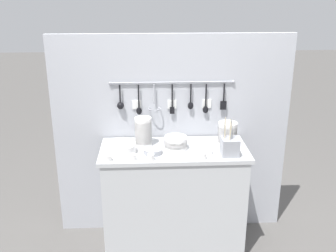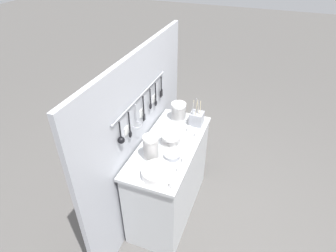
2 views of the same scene
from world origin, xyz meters
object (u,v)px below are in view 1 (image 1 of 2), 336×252
(cup_beside_plates, at_px, (133,158))
(cup_back_right, at_px, (151,157))
(steel_mixing_bowl, at_px, (153,151))
(bowl_stack_back_corner, at_px, (227,134))
(cutlery_caddy, at_px, (230,146))
(plate_stack, at_px, (119,148))
(cup_front_left, at_px, (108,158))
(bowl_stack_nested_right, at_px, (143,132))
(cup_centre, at_px, (209,151))
(cup_by_caddy, at_px, (203,156))
(bowl_stack_tall_left, at_px, (176,143))

(cup_beside_plates, xyz_separation_m, cup_back_right, (0.13, 0.00, 0.00))
(cup_beside_plates, bearing_deg, steel_mixing_bowl, 40.14)
(bowl_stack_back_corner, distance_m, cutlery_caddy, 0.20)
(plate_stack, xyz_separation_m, cup_front_left, (-0.07, -0.15, -0.01))
(bowl_stack_nested_right, distance_m, cup_beside_plates, 0.30)
(cup_centre, bearing_deg, cup_beside_plates, -170.43)
(cup_by_caddy, bearing_deg, steel_mixing_bowl, 161.41)
(bowl_stack_nested_right, relative_size, cup_centre, 4.58)
(bowl_stack_tall_left, bearing_deg, cutlery_caddy, -18.91)
(cutlery_caddy, xyz_separation_m, cup_back_right, (-0.57, -0.07, -0.04))
(cup_by_caddy, bearing_deg, plate_stack, 166.07)
(cup_back_right, bearing_deg, cup_centre, 12.31)
(cup_centre, relative_size, cup_front_left, 1.00)
(bowl_stack_nested_right, bearing_deg, cup_centre, -21.31)
(plate_stack, relative_size, cup_centre, 5.07)
(bowl_stack_tall_left, distance_m, cutlery_caddy, 0.41)
(steel_mixing_bowl, distance_m, cup_front_left, 0.34)
(steel_mixing_bowl, bearing_deg, cutlery_caddy, -5.53)
(bowl_stack_back_corner, xyz_separation_m, steel_mixing_bowl, (-0.58, -0.14, -0.07))
(plate_stack, relative_size, cup_back_right, 5.07)
(plate_stack, distance_m, cup_beside_plates, 0.19)
(steel_mixing_bowl, xyz_separation_m, cup_back_right, (-0.02, -0.12, 0.01))
(plate_stack, distance_m, steel_mixing_bowl, 0.25)
(cup_beside_plates, bearing_deg, cup_back_right, 0.00)
(bowl_stack_back_corner, height_order, cutlery_caddy, cutlery_caddy)
(bowl_stack_back_corner, distance_m, bowl_stack_tall_left, 0.41)
(steel_mixing_bowl, height_order, cup_back_right, cup_back_right)
(cup_back_right, bearing_deg, bowl_stack_back_corner, 23.74)
(cup_back_right, relative_size, cup_front_left, 1.00)
(bowl_stack_tall_left, distance_m, steel_mixing_bowl, 0.19)
(bowl_stack_tall_left, bearing_deg, cup_back_right, -133.77)
(cup_centre, relative_size, cup_by_caddy, 1.00)
(bowl_stack_nested_right, relative_size, plate_stack, 0.90)
(bowl_stack_tall_left, height_order, cutlery_caddy, cutlery_caddy)
(bowl_stack_back_corner, height_order, cup_centre, bowl_stack_back_corner)
(bowl_stack_tall_left, xyz_separation_m, cup_by_caddy, (0.18, -0.20, -0.03))
(cup_back_right, bearing_deg, cutlery_caddy, 6.55)
(cup_front_left, bearing_deg, cup_back_right, 0.00)
(cup_back_right, bearing_deg, cup_beside_plates, 180.00)
(bowl_stack_nested_right, height_order, cup_beside_plates, bowl_stack_nested_right)
(bowl_stack_back_corner, bearing_deg, steel_mixing_bowl, -166.27)
(steel_mixing_bowl, bearing_deg, cup_beside_plates, -139.86)
(plate_stack, bearing_deg, cup_beside_plates, -54.39)
(bowl_stack_tall_left, xyz_separation_m, cutlery_caddy, (0.38, -0.13, 0.02))
(bowl_stack_tall_left, xyz_separation_m, cup_back_right, (-0.19, -0.20, -0.03))
(cup_back_right, bearing_deg, bowl_stack_nested_right, 100.85)
(cup_centre, bearing_deg, cup_front_left, -172.71)
(cup_front_left, bearing_deg, cutlery_caddy, 4.30)
(plate_stack, distance_m, cup_centre, 0.66)
(plate_stack, bearing_deg, cup_centre, -4.91)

